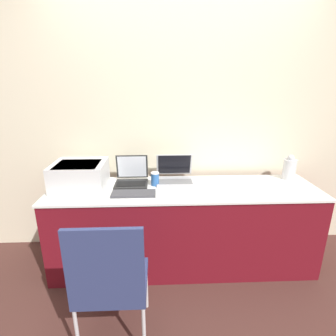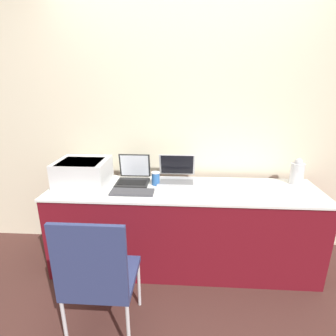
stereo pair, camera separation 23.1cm
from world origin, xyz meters
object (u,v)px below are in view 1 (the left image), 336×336
printer (80,174)px  external_keyboard (134,194)px  coffee_cup (155,179)px  chair (110,278)px  laptop_right (175,175)px  laptop_left (132,178)px  metal_pitcher (289,168)px

printer → external_keyboard: (0.48, -0.18, -0.12)m
coffee_cup → chair: 0.99m
chair → printer: bearing=114.0°
printer → coffee_cup: 0.67m
coffee_cup → chair: size_ratio=0.13×
coffee_cup → printer: bearing=-177.1°
laptop_right → chair: size_ratio=0.37×
laptop_left → metal_pitcher: laptop_left is taller
printer → metal_pitcher: (1.96, 0.14, -0.02)m
laptop_left → chair: size_ratio=0.32×
printer → metal_pitcher: metal_pitcher is taller
external_keyboard → metal_pitcher: 1.52m
laptop_right → chair: bearing=-115.0°
external_keyboard → coffee_cup: size_ratio=3.01×
laptop_left → laptop_right: 0.41m
laptop_left → external_keyboard: bearing=-81.6°
external_keyboard → printer: bearing=159.9°
metal_pitcher → printer: bearing=-175.8°
metal_pitcher → coffee_cup: bearing=-175.1°
laptop_right → laptop_left: bearing=-173.2°
laptop_right → chair: laptop_right is taller
laptop_right → metal_pitcher: bearing=0.2°
laptop_right → external_keyboard: size_ratio=0.95×
printer → laptop_left: size_ratio=1.51×
laptop_right → coffee_cup: (-0.19, -0.11, 0.01)m
laptop_right → external_keyboard: 0.49m
metal_pitcher → chair: (-1.58, -1.01, -0.37)m
chair → laptop_right: bearing=65.0°
laptop_right → chair: 1.15m
laptop_right → metal_pitcher: size_ratio=1.43×
coffee_cup → metal_pitcher: (1.30, 0.11, 0.05)m
laptop_right → printer: bearing=-170.7°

